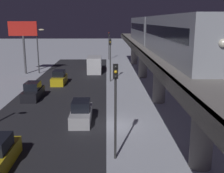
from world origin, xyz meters
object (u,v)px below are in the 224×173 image
at_px(traffic_light_near, 115,98).
at_px(traffic_light_far, 109,42).
at_px(subway_train, 157,31).
at_px(sedan_silver_2, 81,113).
at_px(box_truck, 95,64).
at_px(traffic_light_mid, 110,54).
at_px(sedan_yellow, 59,78).
at_px(commercial_billboard, 23,34).
at_px(sedan_black, 33,92).

relative_size(traffic_light_near, traffic_light_far, 1.00).
bearing_deg(traffic_light_near, traffic_light_far, -90.00).
bearing_deg(subway_train, sedan_silver_2, 45.15).
bearing_deg(sedan_silver_2, box_truck, 89.55).
bearing_deg(subway_train, traffic_light_mid, -58.58).
bearing_deg(box_truck, sedan_yellow, 64.05).
xyz_separation_m(traffic_light_far, commercial_billboard, (14.63, 17.56, 2.63)).
relative_size(sedan_black, traffic_light_mid, 0.71).
distance_m(sedan_yellow, sedan_silver_2, 16.25).
distance_m(sedan_yellow, sedan_black, 8.01).
relative_size(subway_train, commercial_billboard, 4.14).
height_order(sedan_yellow, traffic_light_mid, traffic_light_mid).
relative_size(sedan_black, commercial_billboard, 0.51).
distance_m(sedan_black, sedan_silver_2, 10.07).
bearing_deg(traffic_light_mid, sedan_black, 44.73).
height_order(sedan_silver_2, box_truck, box_truck).
distance_m(sedan_silver_2, commercial_billboard, 26.97).
bearing_deg(sedan_yellow, sedan_silver_2, 106.44).
bearing_deg(commercial_billboard, subway_train, 142.59).
bearing_deg(traffic_light_near, sedan_black, -58.01).
distance_m(traffic_light_mid, commercial_billboard, 16.24).
xyz_separation_m(traffic_light_mid, traffic_light_far, (0.00, -24.10, 0.00)).
distance_m(sedan_black, commercial_billboard, 17.69).
bearing_deg(sedan_silver_2, traffic_light_near, -67.81).
xyz_separation_m(traffic_light_near, traffic_light_mid, (0.00, -24.10, 0.00)).
relative_size(sedan_silver_2, traffic_light_far, 0.72).
distance_m(sedan_yellow, traffic_light_far, 26.80).
bearing_deg(commercial_billboard, sedan_silver_2, 116.49).
height_order(sedan_yellow, commercial_billboard, commercial_billboard).
bearing_deg(sedan_yellow, traffic_light_mid, -169.39).
xyz_separation_m(sedan_yellow, sedan_silver_2, (-4.60, 15.58, 0.00)).
xyz_separation_m(sedan_black, traffic_light_far, (-9.30, -33.31, 3.40)).
bearing_deg(sedan_black, traffic_light_mid, -135.27).
relative_size(sedan_black, box_truck, 0.61).
bearing_deg(traffic_light_mid, traffic_light_far, -90.00).
relative_size(sedan_yellow, commercial_billboard, 0.50).
relative_size(sedan_silver_2, traffic_light_mid, 0.72).
height_order(subway_train, box_truck, subway_train).
bearing_deg(traffic_light_near, sedan_silver_2, -67.81).
height_order(sedan_black, traffic_light_mid, traffic_light_mid).
bearing_deg(box_truck, sedan_black, 69.52).
xyz_separation_m(subway_train, traffic_light_far, (5.33, -32.82, -3.64)).
relative_size(sedan_silver_2, commercial_billboard, 0.52).
bearing_deg(sedan_silver_2, sedan_black, 129.45).
distance_m(traffic_light_far, commercial_billboard, 23.01).
xyz_separation_m(sedan_silver_2, box_truck, (-0.20, -25.45, 0.55)).
height_order(subway_train, sedan_silver_2, subway_train).
bearing_deg(traffic_light_far, sedan_black, 74.40).
xyz_separation_m(subway_train, sedan_yellow, (12.83, -7.32, -7.04)).
distance_m(sedan_yellow, traffic_light_mid, 8.35).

